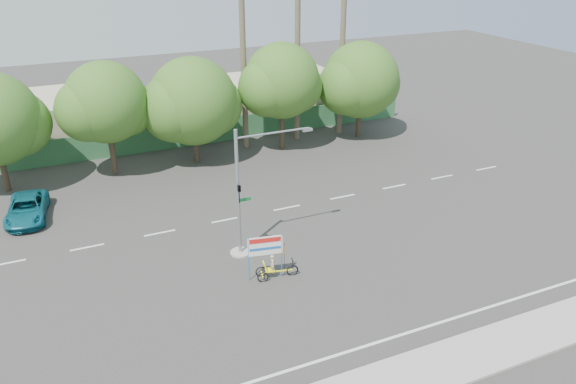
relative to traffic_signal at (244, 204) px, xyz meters
name	(u,v)px	position (x,y,z in m)	size (l,w,h in m)	color
ground	(315,281)	(2.20, -3.98, -2.92)	(120.00, 120.00, 0.00)	#33302D
sidewalk_near	(402,380)	(2.20, -11.48, -2.86)	(50.00, 2.40, 0.12)	gray
fence	(197,133)	(2.20, 17.52, -1.92)	(38.00, 0.08, 2.00)	#336B3D
building_left	(59,121)	(-7.80, 22.02, -0.92)	(12.00, 8.00, 4.00)	#BBAD95
building_right	(267,99)	(10.20, 22.02, -1.12)	(14.00, 8.00, 3.60)	#BBAD95
tree_left	(105,105)	(-4.85, 14.02, 2.14)	(6.66, 5.60, 8.07)	#473828
tree_center	(192,104)	(1.14, 14.02, 1.55)	(7.62, 6.40, 7.85)	#473828
tree_right	(281,84)	(8.15, 14.02, 2.32)	(6.90, 5.80, 8.36)	#473828
tree_far_right	(360,82)	(15.15, 14.02, 1.73)	(7.38, 6.20, 7.94)	#473828
palm_tall	(298,8)	(10.20, 15.52, 7.55)	(3.73, 3.79, 17.45)	#70604C
palm_mid	(343,20)	(14.20, 15.52, 6.48)	(3.73, 3.79, 15.45)	#70604C
palm_short	(243,34)	(5.70, 15.52, 5.94)	(3.73, 3.79, 14.45)	#70604C
traffic_signal	(244,204)	(0.00, 0.00, 0.00)	(4.72, 1.10, 7.00)	gray
trike_billboard	(270,261)	(0.28, -2.83, -1.91)	(2.51, 0.84, 2.50)	black
pickup_truck	(27,209)	(-10.64, 9.02, -2.26)	(2.19, 4.74, 1.32)	#0F5B69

